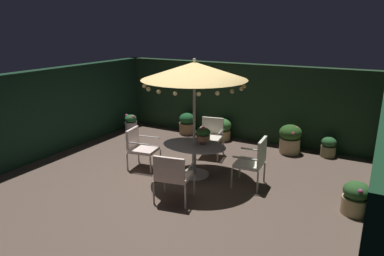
{
  "coord_description": "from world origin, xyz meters",
  "views": [
    {
      "loc": [
        3.61,
        -6.0,
        3.2
      ],
      "look_at": [
        0.16,
        0.28,
        1.11
      ],
      "focal_mm": 33.15,
      "sensor_mm": 36.0,
      "label": 1
    }
  ],
  "objects_px": {
    "centerpiece_planter": "(203,134)",
    "patio_chair_northeast": "(140,146)",
    "potted_plant_back_right": "(290,138)",
    "patio_dining_table": "(194,153)",
    "patio_chair_north": "(211,134)",
    "potted_plant_back_center": "(187,123)",
    "potted_plant_right_near": "(222,129)",
    "patio_chair_east": "(172,174)",
    "patio_chair_southeast": "(254,159)",
    "potted_plant_left_far": "(328,147)",
    "potted_plant_right_far": "(131,123)",
    "patio_umbrella": "(194,71)",
    "potted_plant_front_corner": "(356,198)"
  },
  "relations": [
    {
      "from": "potted_plant_right_near",
      "to": "potted_plant_front_corner",
      "type": "height_order",
      "value": "potted_plant_right_near"
    },
    {
      "from": "potted_plant_left_far",
      "to": "centerpiece_planter",
      "type": "bearing_deg",
      "value": -131.95
    },
    {
      "from": "patio_chair_north",
      "to": "potted_plant_back_right",
      "type": "bearing_deg",
      "value": 33.41
    },
    {
      "from": "centerpiece_planter",
      "to": "potted_plant_right_near",
      "type": "height_order",
      "value": "centerpiece_planter"
    },
    {
      "from": "potted_plant_back_center",
      "to": "potted_plant_right_near",
      "type": "bearing_deg",
      "value": -1.86
    },
    {
      "from": "patio_chair_east",
      "to": "potted_plant_back_right",
      "type": "xyz_separation_m",
      "value": [
        1.24,
        3.74,
        -0.18
      ]
    },
    {
      "from": "patio_chair_north",
      "to": "potted_plant_back_center",
      "type": "distance_m",
      "value": 1.98
    },
    {
      "from": "potted_plant_left_far",
      "to": "potted_plant_right_far",
      "type": "bearing_deg",
      "value": -173.09
    },
    {
      "from": "patio_chair_east",
      "to": "potted_plant_front_corner",
      "type": "distance_m",
      "value": 3.27
    },
    {
      "from": "patio_chair_east",
      "to": "patio_chair_southeast",
      "type": "relative_size",
      "value": 0.92
    },
    {
      "from": "patio_dining_table",
      "to": "patio_chair_north",
      "type": "distance_m",
      "value": 1.32
    },
    {
      "from": "potted_plant_left_far",
      "to": "potted_plant_front_corner",
      "type": "height_order",
      "value": "potted_plant_front_corner"
    },
    {
      "from": "patio_chair_northeast",
      "to": "potted_plant_right_far",
      "type": "height_order",
      "value": "patio_chair_northeast"
    },
    {
      "from": "potted_plant_back_center",
      "to": "potted_plant_left_far",
      "type": "bearing_deg",
      "value": -0.07
    },
    {
      "from": "patio_chair_north",
      "to": "potted_plant_right_near",
      "type": "xyz_separation_m",
      "value": [
        -0.27,
        1.3,
        -0.25
      ]
    },
    {
      "from": "patio_umbrella",
      "to": "potted_plant_front_corner",
      "type": "height_order",
      "value": "patio_umbrella"
    },
    {
      "from": "patio_chair_east",
      "to": "potted_plant_right_far",
      "type": "bearing_deg",
      "value": 137.37
    },
    {
      "from": "patio_chair_southeast",
      "to": "centerpiece_planter",
      "type": "bearing_deg",
      "value": 178.7
    },
    {
      "from": "potted_plant_right_far",
      "to": "potted_plant_back_center",
      "type": "distance_m",
      "value": 1.75
    },
    {
      "from": "patio_dining_table",
      "to": "centerpiece_planter",
      "type": "height_order",
      "value": "centerpiece_planter"
    },
    {
      "from": "centerpiece_planter",
      "to": "potted_plant_back_right",
      "type": "distance_m",
      "value": 2.73
    },
    {
      "from": "patio_chair_north",
      "to": "potted_plant_right_near",
      "type": "height_order",
      "value": "patio_chair_north"
    },
    {
      "from": "patio_chair_north",
      "to": "potted_plant_back_right",
      "type": "relative_size",
      "value": 1.26
    },
    {
      "from": "patio_chair_southeast",
      "to": "potted_plant_right_far",
      "type": "distance_m",
      "value": 4.98
    },
    {
      "from": "potted_plant_right_far",
      "to": "potted_plant_back_right",
      "type": "bearing_deg",
      "value": 5.87
    },
    {
      "from": "patio_dining_table",
      "to": "potted_plant_right_far",
      "type": "distance_m",
      "value": 3.82
    },
    {
      "from": "potted_plant_right_far",
      "to": "potted_plant_back_center",
      "type": "xyz_separation_m",
      "value": [
        1.61,
        0.69,
        0.04
      ]
    },
    {
      "from": "centerpiece_planter",
      "to": "patio_chair_north",
      "type": "bearing_deg",
      "value": 107.99
    },
    {
      "from": "patio_chair_east",
      "to": "patio_chair_southeast",
      "type": "bearing_deg",
      "value": 52.12
    },
    {
      "from": "patio_chair_northeast",
      "to": "patio_chair_southeast",
      "type": "height_order",
      "value": "patio_chair_southeast"
    },
    {
      "from": "patio_umbrella",
      "to": "potted_plant_back_right",
      "type": "bearing_deg",
      "value": 58.57
    },
    {
      "from": "patio_chair_east",
      "to": "potted_plant_right_far",
      "type": "relative_size",
      "value": 1.7
    },
    {
      "from": "potted_plant_right_far",
      "to": "patio_chair_north",
      "type": "bearing_deg",
      "value": -11.93
    },
    {
      "from": "patio_chair_north",
      "to": "patio_chair_southeast",
      "type": "bearing_deg",
      "value": -37.7
    },
    {
      "from": "centerpiece_planter",
      "to": "potted_plant_back_center",
      "type": "relative_size",
      "value": 0.63
    },
    {
      "from": "patio_chair_north",
      "to": "potted_plant_back_center",
      "type": "height_order",
      "value": "patio_chair_north"
    },
    {
      "from": "patio_chair_east",
      "to": "potted_plant_left_far",
      "type": "xyz_separation_m",
      "value": [
        2.17,
        3.94,
        -0.31
      ]
    },
    {
      "from": "potted_plant_front_corner",
      "to": "centerpiece_planter",
      "type": "bearing_deg",
      "value": 175.92
    },
    {
      "from": "centerpiece_planter",
      "to": "patio_dining_table",
      "type": "bearing_deg",
      "value": -141.08
    },
    {
      "from": "patio_chair_north",
      "to": "potted_plant_back_center",
      "type": "xyz_separation_m",
      "value": [
        -1.44,
        1.34,
        -0.25
      ]
    },
    {
      "from": "centerpiece_planter",
      "to": "patio_chair_northeast",
      "type": "distance_m",
      "value": 1.56
    },
    {
      "from": "centerpiece_planter",
      "to": "patio_chair_east",
      "type": "xyz_separation_m",
      "value": [
        0.09,
        -1.42,
        -0.36
      ]
    },
    {
      "from": "centerpiece_planter",
      "to": "patio_chair_north",
      "type": "xyz_separation_m",
      "value": [
        -0.38,
        1.18,
        -0.37
      ]
    },
    {
      "from": "patio_chair_north",
      "to": "centerpiece_planter",
      "type": "bearing_deg",
      "value": -72.01
    },
    {
      "from": "patio_dining_table",
      "to": "potted_plant_front_corner",
      "type": "xyz_separation_m",
      "value": [
        3.27,
        -0.1,
        -0.22
      ]
    },
    {
      "from": "potted_plant_back_right",
      "to": "potted_plant_front_corner",
      "type": "xyz_separation_m",
      "value": [
        1.78,
        -2.54,
        -0.09
      ]
    },
    {
      "from": "centerpiece_planter",
      "to": "patio_chair_northeast",
      "type": "bearing_deg",
      "value": -167.35
    },
    {
      "from": "centerpiece_planter",
      "to": "potted_plant_back_center",
      "type": "xyz_separation_m",
      "value": [
        -1.82,
        2.52,
        -0.62
      ]
    },
    {
      "from": "patio_umbrella",
      "to": "patio_chair_east",
      "type": "distance_m",
      "value": 2.17
    },
    {
      "from": "centerpiece_planter",
      "to": "patio_chair_north",
      "type": "height_order",
      "value": "centerpiece_planter"
    }
  ]
}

